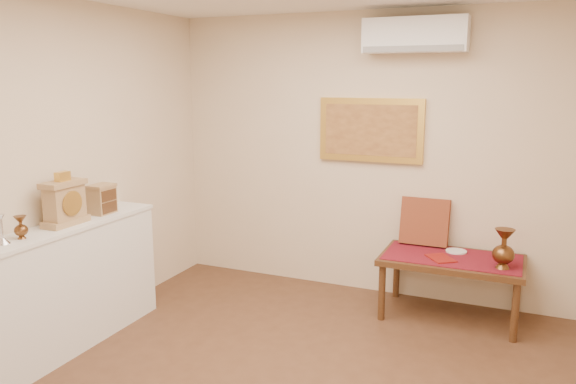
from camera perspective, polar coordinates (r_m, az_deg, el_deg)
The scene contains 15 objects.
wall_back at distance 5.45m, azimuth 8.40°, elevation 3.65°, with size 4.00×0.02×2.70m, color beige.
wall_left at distance 4.56m, azimuth -25.07°, elevation 1.21°, with size 0.02×4.50×2.70m, color beige.
candlestick at distance 4.24m, azimuth -27.10°, elevation -3.38°, with size 0.10×0.10×0.20m, color silver, non-canonical shape.
brass_urn_small at distance 4.32m, azimuth -25.53°, elevation -2.95°, with size 0.09×0.09×0.21m, color brown, non-canonical shape.
table_cloth at distance 5.11m, azimuth 16.34°, elevation -6.37°, with size 1.14×0.59×0.01m, color maroon.
brass_urn_tall at distance 4.89m, azimuth 21.09°, elevation -4.98°, with size 0.18×0.18×0.40m, color brown, non-canonical shape.
plate at distance 5.26m, azimuth 16.72°, elevation -5.78°, with size 0.18×0.18×0.01m, color silver.
menu at distance 5.02m, azimuth 15.25°, elevation -6.51°, with size 0.18×0.25×0.01m, color maroon.
cushion at distance 5.36m, azimuth 13.72°, elevation -2.92°, with size 0.44×0.10×0.44m, color #5C1214.
display_ledge at distance 4.65m, azimuth -22.72°, elevation -9.40°, with size 0.37×2.02×0.98m.
mantel_clock at distance 4.58m, azimuth -21.73°, elevation -0.99°, with size 0.17×0.36×0.41m.
wooden_chest at distance 4.87m, azimuth -18.37°, elevation -0.68°, with size 0.16×0.21×0.24m.
low_table at distance 5.13m, azimuth 16.29°, elevation -7.10°, with size 1.20×0.70×0.55m.
painting at distance 5.40m, azimuth 8.40°, elevation 6.25°, with size 1.00×0.06×0.60m.
ac_unit at distance 5.20m, azimuth 12.79°, elevation 15.27°, with size 0.90×0.25×0.30m.
Camera 1 is at (1.39, -2.97, 2.07)m, focal length 35.00 mm.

